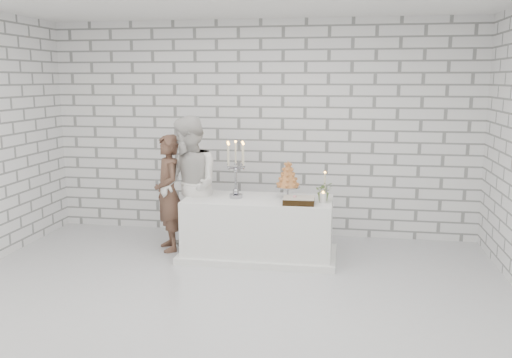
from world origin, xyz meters
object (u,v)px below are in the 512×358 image
(cake_table, at_px, (258,228))
(groom, at_px, (168,193))
(croquembouche, at_px, (288,179))
(candelabra, at_px, (236,169))
(bride, at_px, (189,186))

(cake_table, height_order, groom, groom)
(cake_table, height_order, croquembouche, croquembouche)
(cake_table, bearing_deg, candelabra, -179.42)
(cake_table, xyz_separation_m, groom, (-1.19, 0.12, 0.38))
(groom, height_order, croquembouche, groom)
(groom, distance_m, bride, 0.36)
(cake_table, xyz_separation_m, croquembouche, (0.35, 0.09, 0.61))
(groom, height_order, candelabra, groom)
(groom, distance_m, candelabra, 0.99)
(groom, xyz_separation_m, candelabra, (0.91, -0.13, 0.35))
(cake_table, bearing_deg, croquembouche, 13.83)
(cake_table, distance_m, candelabra, 0.78)
(croquembouche, bearing_deg, bride, -175.96)
(candelabra, bearing_deg, bride, 179.76)
(cake_table, relative_size, croquembouche, 3.84)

